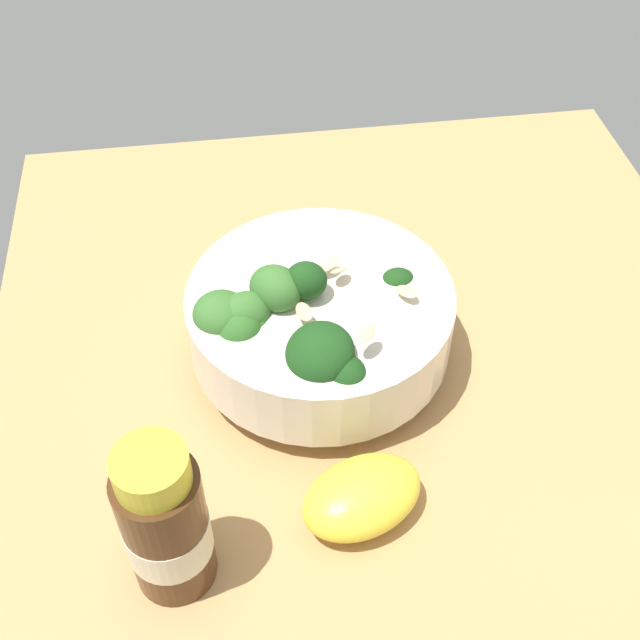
# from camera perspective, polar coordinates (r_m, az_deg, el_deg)

# --- Properties ---
(ground_plane) EXTENTS (0.59, 0.59, 0.04)m
(ground_plane) POSITION_cam_1_polar(r_m,az_deg,el_deg) (0.65, 3.62, -2.83)
(ground_plane) COLOR tan
(bowl_of_broccoli) EXTENTS (0.19, 0.19, 0.10)m
(bowl_of_broccoli) POSITION_cam_1_polar(r_m,az_deg,el_deg) (0.59, -0.30, 0.06)
(bowl_of_broccoli) COLOR silver
(bowl_of_broccoli) RESTS_ON ground_plane
(lemon_wedge) EXTENTS (0.10, 0.08, 0.04)m
(lemon_wedge) POSITION_cam_1_polar(r_m,az_deg,el_deg) (0.53, 2.96, -12.25)
(lemon_wedge) COLOR yellow
(lemon_wedge) RESTS_ON ground_plane
(bottle_tall) EXTENTS (0.05, 0.05, 0.12)m
(bottle_tall) POSITION_cam_1_polar(r_m,az_deg,el_deg) (0.48, -10.78, -13.86)
(bottle_tall) COLOR #472814
(bottle_tall) RESTS_ON ground_plane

